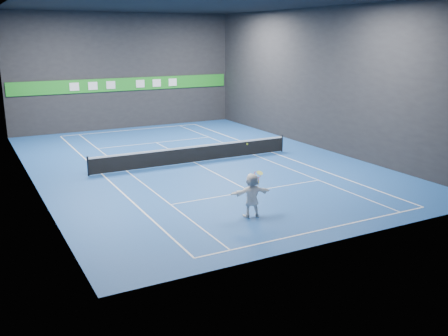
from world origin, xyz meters
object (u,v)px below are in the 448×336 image
player (252,195)px  tennis_net (194,154)px  tennis_racket (258,176)px  tennis_ball (247,144)px

player → tennis_net: player is taller
player → tennis_racket: 0.83m
tennis_ball → tennis_net: size_ratio=0.01×
tennis_racket → player: bearing=-171.1°
tennis_ball → tennis_net: tennis_ball is taller
player → tennis_net: bearing=-91.7°
player → tennis_racket: tennis_racket is taller
player → tennis_racket: size_ratio=2.93×
player → tennis_ball: 2.17m
tennis_racket → tennis_net: bearing=81.4°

